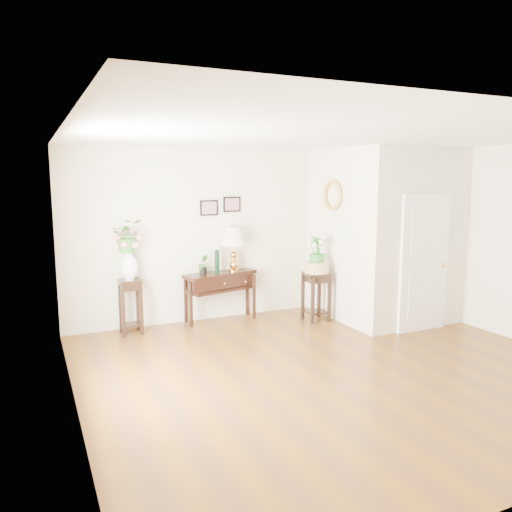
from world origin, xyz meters
TOP-DOWN VIEW (x-y plane):
  - floor at (0.00, 0.00)m, footprint 6.00×5.50m
  - ceiling at (0.00, 0.00)m, footprint 6.00×5.50m
  - wall_back at (0.00, 2.75)m, footprint 6.00×0.02m
  - wall_left at (-3.00, 0.00)m, footprint 0.02×5.50m
  - wall_right at (3.00, 0.00)m, footprint 0.02×5.50m
  - partition at (2.10, 1.77)m, footprint 1.80×1.95m
  - door at (2.10, 0.78)m, footprint 0.90×0.05m
  - art_print_left at (-0.65, 2.73)m, footprint 0.30×0.02m
  - art_print_right at (-0.25, 2.73)m, footprint 0.30×0.02m
  - wall_ornament at (1.16, 1.90)m, footprint 0.07×0.51m
  - console_table at (-0.53, 2.57)m, footprint 1.27×0.69m
  - table_lamp at (-0.29, 2.57)m, footprint 0.56×0.56m
  - green_vase at (-0.58, 2.57)m, footprint 0.08×0.08m
  - potted_plant at (-0.82, 2.57)m, footprint 0.18×0.15m
  - plant_stand_a at (-2.01, 2.47)m, footprint 0.33×0.33m
  - porcelain_vase at (-2.01, 2.47)m, footprint 0.31×0.31m
  - lily_arrangement at (-2.01, 2.47)m, footprint 0.50×0.45m
  - plant_stand_b at (0.90, 1.92)m, footprint 0.42×0.42m
  - ceramic_bowl at (0.90, 1.92)m, footprint 0.50×0.50m
  - narcissus at (0.90, 1.92)m, footprint 0.35×0.35m

SIDE VIEW (x-z plane):
  - floor at x=0.00m, z-range -0.01..0.01m
  - plant_stand_b at x=0.90m, z-range 0.00..0.80m
  - console_table at x=-0.53m, z-range 0.00..0.81m
  - plant_stand_a at x=-2.01m, z-range 0.00..0.83m
  - ceramic_bowl at x=0.90m, z-range 0.79..0.97m
  - potted_plant at x=-0.82m, z-range 0.81..1.10m
  - green_vase at x=-0.58m, z-range 0.79..1.16m
  - door at x=2.10m, z-range 0.00..2.10m
  - porcelain_vase at x=-2.01m, z-range 0.83..1.28m
  - narcissus at x=0.90m, z-range 0.92..1.39m
  - table_lamp at x=-0.29m, z-range 0.79..1.53m
  - wall_back at x=0.00m, z-range 0.00..2.80m
  - wall_left at x=-3.00m, z-range 0.00..2.80m
  - wall_right at x=3.00m, z-range 0.00..2.80m
  - partition at x=2.10m, z-range 0.00..2.80m
  - lily_arrangement at x=-2.01m, z-range 1.23..1.73m
  - art_print_left at x=-0.65m, z-range 1.73..1.98m
  - art_print_right at x=-0.25m, z-range 1.77..2.02m
  - wall_ornament at x=1.16m, z-range 1.79..2.30m
  - ceiling at x=0.00m, z-range 2.79..2.81m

